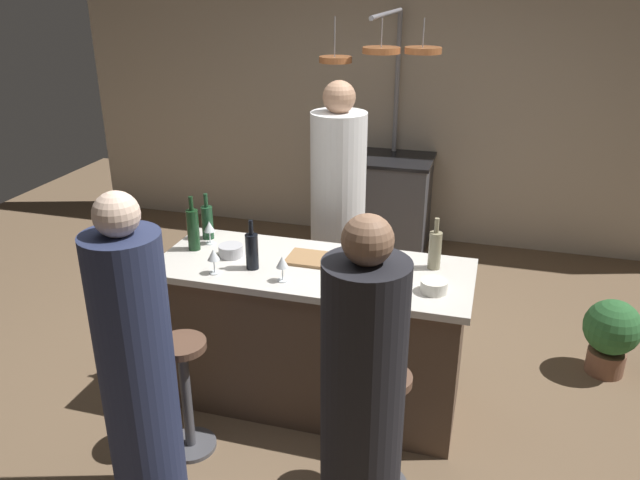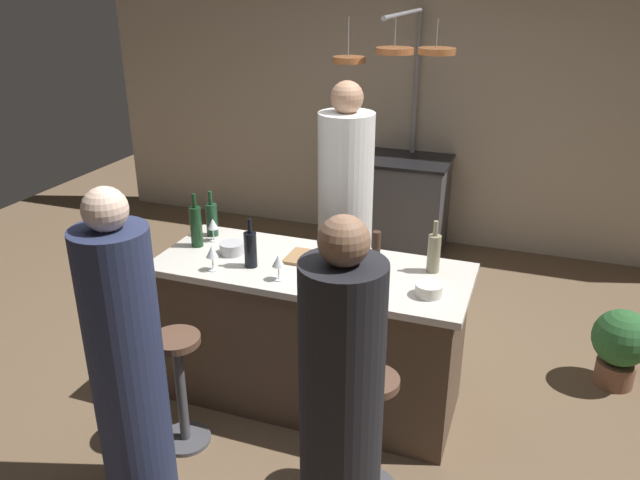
# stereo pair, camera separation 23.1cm
# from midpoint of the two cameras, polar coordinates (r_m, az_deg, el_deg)

# --- Properties ---
(ground_plane) EXTENTS (9.00, 9.00, 0.00)m
(ground_plane) POSITION_cam_midpoint_polar(r_m,az_deg,el_deg) (4.03, 0.94, -14.06)
(ground_plane) COLOR brown
(back_wall) EXTENTS (6.40, 0.16, 2.60)m
(back_wall) POSITION_cam_midpoint_polar(r_m,az_deg,el_deg) (6.09, 10.01, 11.94)
(back_wall) COLOR #BCAD99
(back_wall) RESTS_ON ground_plane
(kitchen_island) EXTENTS (1.80, 0.72, 0.90)m
(kitchen_island) POSITION_cam_midpoint_polar(r_m,az_deg,el_deg) (3.77, 0.98, -8.55)
(kitchen_island) COLOR brown
(kitchen_island) RESTS_ON ground_plane
(stove_range) EXTENTS (0.80, 0.64, 0.89)m
(stove_range) POSITION_cam_midpoint_polar(r_m,az_deg,el_deg) (5.93, 8.74, 3.17)
(stove_range) COLOR #47474C
(stove_range) RESTS_ON ground_plane
(chef) EXTENTS (0.38, 0.38, 1.80)m
(chef) POSITION_cam_midpoint_polar(r_m,az_deg,el_deg) (4.40, 3.79, 1.73)
(chef) COLOR white
(chef) RESTS_ON ground_plane
(bar_stool_right) EXTENTS (0.28, 0.28, 0.68)m
(bar_stool_right) POSITION_cam_midpoint_polar(r_m,az_deg,el_deg) (3.21, 6.76, -16.83)
(bar_stool_right) COLOR #4C4C51
(bar_stool_right) RESTS_ON ground_plane
(guest_right) EXTENTS (0.34, 0.34, 1.63)m
(guest_right) POSITION_cam_midpoint_polar(r_m,az_deg,el_deg) (2.67, 4.49, -15.64)
(guest_right) COLOR black
(guest_right) RESTS_ON ground_plane
(bar_stool_left) EXTENTS (0.28, 0.28, 0.68)m
(bar_stool_left) POSITION_cam_midpoint_polar(r_m,az_deg,el_deg) (3.54, -10.72, -12.88)
(bar_stool_left) COLOR #4C4C51
(bar_stool_left) RESTS_ON ground_plane
(guest_left) EXTENTS (0.34, 0.34, 1.62)m
(guest_left) POSITION_cam_midpoint_polar(r_m,az_deg,el_deg) (3.06, -15.06, -11.03)
(guest_left) COLOR #262D4C
(guest_left) RESTS_ON ground_plane
(overhead_pot_rack) EXTENTS (0.91, 1.28, 2.17)m
(overhead_pot_rack) POSITION_cam_midpoint_polar(r_m,az_deg,el_deg) (5.15, 8.78, 14.63)
(overhead_pot_rack) COLOR gray
(overhead_pot_rack) RESTS_ON ground_plane
(potted_plant) EXTENTS (0.36, 0.36, 0.52)m
(potted_plant) POSITION_cam_midpoint_polar(r_m,az_deg,el_deg) (4.44, 27.05, -8.42)
(potted_plant) COLOR brown
(potted_plant) RESTS_ON ground_plane
(cutting_board) EXTENTS (0.32, 0.22, 0.02)m
(cutting_board) POSITION_cam_midpoint_polar(r_m,az_deg,el_deg) (3.62, 1.29, -1.76)
(cutting_board) COLOR #997047
(cutting_board) RESTS_ON kitchen_island
(pepper_mill) EXTENTS (0.05, 0.05, 0.21)m
(pepper_mill) POSITION_cam_midpoint_polar(r_m,az_deg,el_deg) (3.54, 6.99, -0.84)
(pepper_mill) COLOR #382319
(pepper_mill) RESTS_ON kitchen_island
(wine_bottle_green) EXTENTS (0.07, 0.07, 0.29)m
(wine_bottle_green) POSITION_cam_midpoint_polar(r_m,az_deg,el_deg) (3.98, -8.19, 1.90)
(wine_bottle_green) COLOR #193D23
(wine_bottle_green) RESTS_ON kitchen_island
(wine_bottle_dark) EXTENTS (0.07, 0.07, 0.29)m
(wine_bottle_dark) POSITION_cam_midpoint_polar(r_m,az_deg,el_deg) (3.52, -4.49, -0.81)
(wine_bottle_dark) COLOR black
(wine_bottle_dark) RESTS_ON kitchen_island
(wine_bottle_white) EXTENTS (0.07, 0.07, 0.30)m
(wine_bottle_white) POSITION_cam_midpoint_polar(r_m,az_deg,el_deg) (3.52, 12.17, -1.14)
(wine_bottle_white) COLOR gray
(wine_bottle_white) RESTS_ON kitchen_island
(wine_bottle_red) EXTENTS (0.07, 0.07, 0.33)m
(wine_bottle_red) POSITION_cam_midpoint_polar(r_m,az_deg,el_deg) (3.82, -9.52, 1.27)
(wine_bottle_red) COLOR #143319
(wine_bottle_red) RESTS_ON kitchen_island
(wine_glass_near_right_guest) EXTENTS (0.07, 0.07, 0.15)m
(wine_glass_near_right_guest) POSITION_cam_midpoint_polar(r_m,az_deg,el_deg) (3.89, -8.06, 1.35)
(wine_glass_near_right_guest) COLOR silver
(wine_glass_near_right_guest) RESTS_ON kitchen_island
(wine_glass_by_chef) EXTENTS (0.07, 0.07, 0.15)m
(wine_glass_by_chef) POSITION_cam_midpoint_polar(r_m,az_deg,el_deg) (3.36, -1.85, -2.04)
(wine_glass_by_chef) COLOR silver
(wine_glass_by_chef) RESTS_ON kitchen_island
(wine_glass_near_left_guest) EXTENTS (0.07, 0.07, 0.15)m
(wine_glass_near_left_guest) POSITION_cam_midpoint_polar(r_m,az_deg,el_deg) (3.50, -7.94, -1.19)
(wine_glass_near_left_guest) COLOR silver
(wine_glass_near_left_guest) RESTS_ON kitchen_island
(mixing_bowl_steel) EXTENTS (0.14, 0.14, 0.07)m
(mixing_bowl_steel) POSITION_cam_midpoint_polar(r_m,az_deg,el_deg) (3.73, -6.25, -0.75)
(mixing_bowl_steel) COLOR #B7B7BC
(mixing_bowl_steel) RESTS_ON kitchen_island
(mixing_bowl_ceramic) EXTENTS (0.14, 0.14, 0.06)m
(mixing_bowl_ceramic) POSITION_cam_midpoint_polar(r_m,az_deg,el_deg) (3.29, 11.85, -4.49)
(mixing_bowl_ceramic) COLOR silver
(mixing_bowl_ceramic) RESTS_ON kitchen_island
(mixing_bowl_blue) EXTENTS (0.15, 0.15, 0.06)m
(mixing_bowl_blue) POSITION_cam_midpoint_polar(r_m,az_deg,el_deg) (3.42, 5.64, -2.99)
(mixing_bowl_blue) COLOR #334C6B
(mixing_bowl_blue) RESTS_ON kitchen_island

